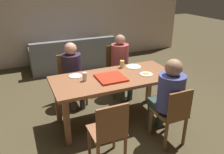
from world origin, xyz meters
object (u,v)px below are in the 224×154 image
at_px(couch, 72,57).
at_px(dining_table, 115,82).
at_px(plate_2, 146,74).
at_px(drinking_glass_0, 85,77).
at_px(chair_0, 71,78).
at_px(pizza_box_0, 111,78).
at_px(chair_3, 109,132).
at_px(chair_2, 172,115).
at_px(plate_0, 134,67).
at_px(plate_1, 167,74).
at_px(drinking_glass_1, 122,64).
at_px(chair_1, 118,68).
at_px(plate_3, 76,76).
at_px(person_0, 72,69).
at_px(person_1, 121,61).

bearing_deg(couch, dining_table, -89.75).
relative_size(plate_2, drinking_glass_0, 1.57).
relative_size(chair_0, pizza_box_0, 2.19).
bearing_deg(pizza_box_0, dining_table, 30.16).
bearing_deg(chair_3, plate_2, 38.77).
height_order(chair_2, plate_0, chair_2).
bearing_deg(plate_1, drinking_glass_0, 167.92).
bearing_deg(drinking_glass_1, chair_1, 71.41).
relative_size(chair_1, plate_3, 4.78).
relative_size(chair_3, drinking_glass_0, 6.82).
height_order(chair_1, couch, chair_1).
xyz_separation_m(person_0, plate_3, (-0.08, -0.52, 0.09)).
distance_m(chair_0, person_1, 0.99).
bearing_deg(couch, drinking_glass_1, -83.16).
xyz_separation_m(chair_3, couch, (0.46, 3.61, -0.21)).
distance_m(chair_0, person_0, 0.25).
bearing_deg(chair_1, dining_table, -117.78).
distance_m(chair_0, couch, 1.88).
height_order(person_1, drinking_glass_0, person_1).
height_order(pizza_box_0, drinking_glass_1, drinking_glass_1).
xyz_separation_m(person_0, chair_2, (0.95, -1.63, -0.24)).
xyz_separation_m(person_0, pizza_box_0, (0.39, -0.82, 0.10)).
relative_size(person_0, chair_2, 1.33).
bearing_deg(plate_0, person_0, 151.54).
height_order(person_0, chair_2, person_0).
height_order(dining_table, couch, couch).
bearing_deg(pizza_box_0, chair_2, -55.26).
height_order(chair_0, person_1, person_1).
height_order(plate_2, drinking_glass_0, drinking_glass_0).
bearing_deg(chair_3, drinking_glass_0, 89.71).
bearing_deg(chair_2, drinking_glass_0, 136.79).
height_order(person_0, person_1, person_1).
bearing_deg(plate_2, drinking_glass_1, 117.05).
height_order(chair_2, drinking_glass_1, drinking_glass_1).
distance_m(chair_0, drinking_glass_0, 0.94).
distance_m(plate_3, drinking_glass_0, 0.24).
distance_m(person_1, pizza_box_0, 0.99).
bearing_deg(pizza_box_0, plate_2, -7.00).
bearing_deg(plate_2, dining_table, 166.63).
height_order(chair_2, couch, chair_2).
bearing_deg(chair_0, plate_3, -96.98).
height_order(chair_1, plate_2, chair_1).
distance_m(plate_1, drinking_glass_0, 1.29).
bearing_deg(dining_table, person_1, 57.99).
bearing_deg(plate_1, plate_2, 158.59).
height_order(plate_0, plate_1, plate_1).
xyz_separation_m(person_1, chair_3, (-0.95, -1.66, -0.22)).
height_order(chair_2, plate_1, chair_2).
bearing_deg(drinking_glass_1, drinking_glass_0, -159.63).
bearing_deg(person_1, plate_0, -90.33).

